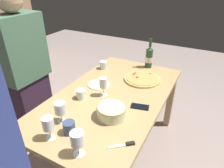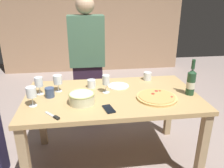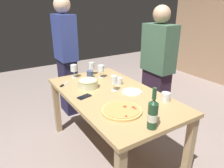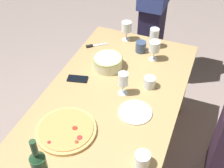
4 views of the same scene
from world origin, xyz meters
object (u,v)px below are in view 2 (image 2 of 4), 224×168
object	(u,v)px
pizza	(157,97)
wine_glass_far_right	(106,81)
wine_glass_by_bottle	(58,80)
cup_amber	(50,92)
wine_bottle	(191,82)
wine_glass_far_left	(31,93)
pizza_knife	(54,116)
side_plate	(118,86)
wine_glass_near_pizza	(39,82)
cell_phone	(109,109)
dining_table	(112,103)
cup_ceramic	(91,84)
cup_spare	(147,76)
person_guest_left	(87,63)
serving_bowl	(82,98)

from	to	relation	value
pizza	wine_glass_far_right	world-z (taller)	wine_glass_far_right
wine_glass_by_bottle	cup_amber	world-z (taller)	wine_glass_by_bottle
wine_bottle	wine_glass_far_left	world-z (taller)	wine_bottle
wine_bottle	cup_amber	xyz separation A→B (m)	(-1.29, 0.11, -0.08)
wine_glass_far_left	pizza_knife	world-z (taller)	wine_glass_far_left
wine_bottle	pizza_knife	distance (m)	1.25
side_plate	wine_bottle	bearing A→B (deg)	-24.37
wine_bottle	wine_glass_near_pizza	world-z (taller)	wine_bottle
pizza	wine_glass_far_left	world-z (taller)	wine_glass_far_left
wine_glass_near_pizza	cell_phone	distance (m)	0.73
wine_glass_by_bottle	wine_glass_far_right	xyz separation A→B (m)	(0.45, -0.09, 0.00)
dining_table	pizza	distance (m)	0.42
wine_glass_far_left	pizza_knife	size ratio (longest dim) A/B	1.13
pizza_knife	wine_glass_far_right	bearing A→B (deg)	43.20
cup_amber	cup_ceramic	size ratio (longest dim) A/B	1.06
wine_glass_far_left	cup_ceramic	xyz separation A→B (m)	(0.51, 0.35, -0.08)
wine_glass_far_right	cup_amber	distance (m)	0.52
wine_glass_by_bottle	cup_ceramic	xyz separation A→B (m)	(0.32, 0.06, -0.08)
cup_spare	dining_table	bearing A→B (deg)	-141.80
cell_phone	person_guest_left	xyz separation A→B (m)	(-0.13, 1.13, 0.07)
wine_glass_near_pizza	wine_glass_far_right	bearing A→B (deg)	-3.89
side_plate	person_guest_left	bearing A→B (deg)	114.42
wine_glass_near_pizza	cell_phone	size ratio (longest dim) A/B	1.16
cup_spare	cup_ceramic	bearing A→B (deg)	-167.51
person_guest_left	dining_table	bearing A→B (deg)	-0.00
pizza	side_plate	size ratio (longest dim) A/B	1.68
serving_bowl	wine_glass_far_right	world-z (taller)	wine_glass_far_right
pizza_knife	person_guest_left	size ratio (longest dim) A/B	0.09
wine_glass_near_pizza	cup_amber	size ratio (longest dim) A/B	1.90
pizza	side_plate	world-z (taller)	pizza
wine_glass_near_pizza	cup_ceramic	xyz separation A→B (m)	(0.49, 0.11, -0.08)
serving_bowl	wine_glass_by_bottle	world-z (taller)	wine_glass_by_bottle
serving_bowl	dining_table	bearing A→B (deg)	27.51
person_guest_left	cup_spare	bearing A→B (deg)	38.90
dining_table	wine_glass_far_right	xyz separation A→B (m)	(-0.05, 0.06, 0.21)
wine_glass_far_left	serving_bowl	bearing A→B (deg)	-0.45
cup_amber	cell_phone	size ratio (longest dim) A/B	0.61
cell_phone	cup_amber	bearing A→B (deg)	133.98
cup_amber	side_plate	distance (m)	0.68
wine_glass_far_left	side_plate	xyz separation A→B (m)	(0.78, 0.34, -0.11)
side_plate	person_guest_left	distance (m)	0.71
cup_ceramic	wine_bottle	bearing A→B (deg)	-18.34
side_plate	person_guest_left	xyz separation A→B (m)	(-0.29, 0.64, 0.07)
cup_amber	dining_table	bearing A→B (deg)	-2.40
serving_bowl	side_plate	world-z (taller)	serving_bowl
pizza	wine_bottle	world-z (taller)	wine_bottle
pizza	wine_glass_near_pizza	xyz separation A→B (m)	(-1.05, 0.24, 0.11)
wine_glass_by_bottle	cell_phone	xyz separation A→B (m)	(0.43, -0.44, -0.11)
pizza	person_guest_left	size ratio (longest dim) A/B	0.22
wine_glass_far_left	cell_phone	distance (m)	0.65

